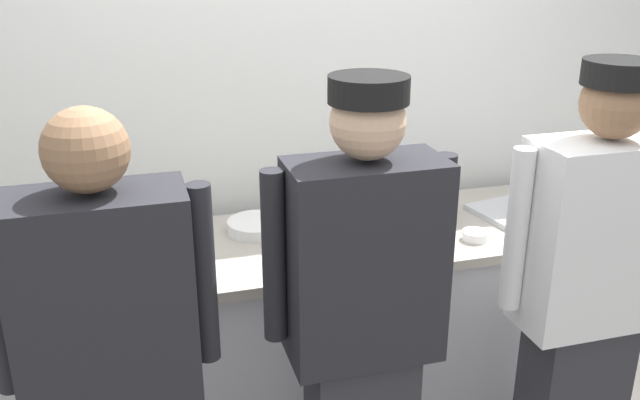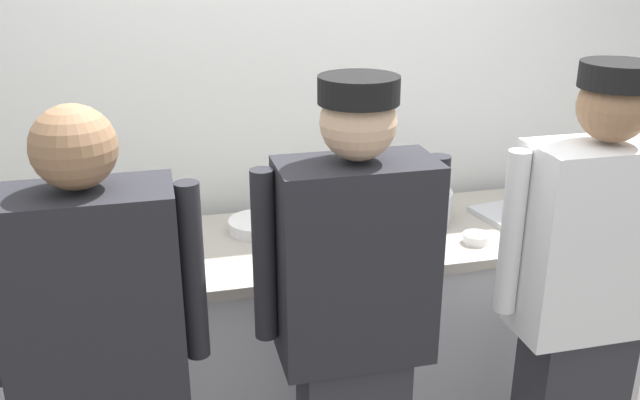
% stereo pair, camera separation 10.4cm
% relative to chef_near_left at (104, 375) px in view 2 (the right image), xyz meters
% --- Properties ---
extents(wall_back, '(4.54, 0.10, 2.90)m').
position_rel_chef_near_left_xyz_m(wall_back, '(0.75, 1.20, 0.58)').
color(wall_back, white).
rests_on(wall_back, ground).
extents(prep_counter, '(2.90, 0.70, 0.90)m').
position_rel_chef_near_left_xyz_m(prep_counter, '(0.75, 0.72, -0.42)').
color(prep_counter, silver).
rests_on(prep_counter, ground).
extents(chef_near_left, '(0.60, 0.24, 1.64)m').
position_rel_chef_near_left_xyz_m(chef_near_left, '(0.00, 0.00, 0.00)').
color(chef_near_left, '#2D2D33').
rests_on(chef_near_left, ground).
extents(chef_center, '(0.60, 0.24, 1.67)m').
position_rel_chef_near_left_xyz_m(chef_center, '(0.75, 0.05, 0.02)').
color(chef_center, '#2D2D33').
rests_on(chef_center, ground).
extents(chef_far_right, '(0.61, 0.24, 1.68)m').
position_rel_chef_near_left_xyz_m(chef_far_right, '(1.52, 0.01, 0.03)').
color(chef_far_right, '#2D2D33').
rests_on(chef_far_right, ground).
extents(plate_stack_front, '(0.20, 0.20, 0.10)m').
position_rel_chef_near_left_xyz_m(plate_stack_front, '(0.11, 0.77, 0.07)').
color(plate_stack_front, white).
rests_on(plate_stack_front, prep_counter).
extents(plate_stack_rear, '(0.24, 0.24, 0.05)m').
position_rel_chef_near_left_xyz_m(plate_stack_rear, '(0.58, 0.85, 0.05)').
color(plate_stack_rear, white).
rests_on(plate_stack_rear, prep_counter).
extents(mixing_bowl_steel, '(0.33, 0.33, 0.13)m').
position_rel_chef_near_left_xyz_m(mixing_bowl_steel, '(1.23, 0.81, 0.09)').
color(mixing_bowl_steel, '#B7BABF').
rests_on(mixing_bowl_steel, prep_counter).
extents(sheet_tray, '(0.57, 0.43, 0.02)m').
position_rel_chef_near_left_xyz_m(sheet_tray, '(1.78, 0.72, 0.04)').
color(sheet_tray, '#B7BABF').
rests_on(sheet_tray, prep_counter).
extents(squeeze_bottle_primary, '(0.06, 0.06, 0.19)m').
position_rel_chef_near_left_xyz_m(squeeze_bottle_primary, '(-0.10, 0.70, 0.12)').
color(squeeze_bottle_primary, '#56A333').
rests_on(squeeze_bottle_primary, prep_counter).
extents(ramekin_orange_sauce, '(0.11, 0.11, 0.04)m').
position_rel_chef_near_left_xyz_m(ramekin_orange_sauce, '(-0.28, 0.54, 0.05)').
color(ramekin_orange_sauce, white).
rests_on(ramekin_orange_sauce, prep_counter).
extents(ramekin_yellow_sauce, '(0.10, 0.10, 0.04)m').
position_rel_chef_near_left_xyz_m(ramekin_yellow_sauce, '(1.39, 0.53, 0.05)').
color(ramekin_yellow_sauce, white).
rests_on(ramekin_yellow_sauce, prep_counter).
extents(ramekin_green_sauce, '(0.10, 0.10, 0.04)m').
position_rel_chef_near_left_xyz_m(ramekin_green_sauce, '(0.77, 0.60, 0.05)').
color(ramekin_green_sauce, white).
rests_on(ramekin_green_sauce, prep_counter).
extents(ramekin_red_sauce, '(0.09, 0.09, 0.04)m').
position_rel_chef_near_left_xyz_m(ramekin_red_sauce, '(0.98, 0.78, 0.05)').
color(ramekin_red_sauce, white).
rests_on(ramekin_red_sauce, prep_counter).
extents(deli_cup, '(0.09, 0.09, 0.10)m').
position_rel_chef_near_left_xyz_m(deli_cup, '(-0.15, 0.61, 0.07)').
color(deli_cup, white).
rests_on(deli_cup, prep_counter).
extents(chefs_knife, '(0.28, 0.03, 0.02)m').
position_rel_chef_near_left_xyz_m(chefs_knife, '(0.96, 0.58, 0.03)').
color(chefs_knife, '#B7BABF').
rests_on(chefs_knife, prep_counter).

